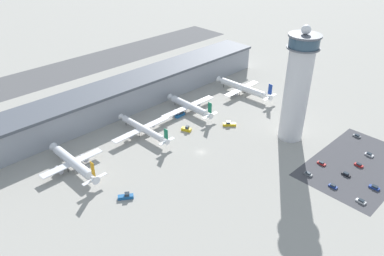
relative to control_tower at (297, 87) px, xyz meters
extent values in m
plane|color=#9E9B93|center=(-47.06, 24.24, -30.84)|extent=(1000.00, 1000.00, 0.00)
cube|color=#9399A3|center=(-47.06, 94.24, -22.54)|extent=(228.54, 22.00, 16.60)
cube|color=#4C515B|center=(-47.06, 94.24, -13.44)|extent=(228.54, 25.00, 1.60)
cube|color=#515154|center=(-47.06, 181.09, -30.84)|extent=(342.82, 44.00, 0.01)
cylinder|color=silver|center=(0.00, 0.00, -5.02)|extent=(13.17, 13.17, 51.65)
cylinder|color=#565B66|center=(0.00, 0.00, 21.21)|extent=(16.53, 16.53, 0.80)
cylinder|color=#334C60|center=(0.00, 0.00, 24.25)|extent=(15.21, 15.21, 5.27)
cylinder|color=#565B66|center=(0.00, 0.00, 27.38)|extent=(16.53, 16.53, 1.00)
sphere|color=white|center=(0.00, 0.00, 30.27)|extent=(4.77, 4.77, 4.77)
cube|color=#424247|center=(1.29, -39.50, -30.84)|extent=(64.00, 40.00, 0.01)
cylinder|color=silver|center=(-103.08, 57.36, -26.38)|extent=(5.09, 31.09, 4.52)
cone|color=silver|center=(-103.41, 74.90, -26.38)|extent=(4.60, 4.15, 4.52)
cone|color=silver|center=(-102.75, 39.15, -26.38)|extent=(4.17, 5.50, 4.07)
cube|color=silver|center=(-103.10, 57.98, -27.18)|extent=(32.53, 5.00, 0.44)
cylinder|color=#A8A8B2|center=(-109.93, 58.86, -28.54)|extent=(2.58, 5.02, 2.49)
cylinder|color=#A8A8B2|center=(-96.30, 59.11, -28.54)|extent=(2.58, 5.02, 2.49)
cube|color=orange|center=(-102.73, 38.06, -20.51)|extent=(0.35, 2.81, 7.23)
cube|color=silver|center=(-102.72, 37.66, -25.93)|extent=(12.69, 2.23, 0.24)
cylinder|color=black|center=(-103.35, 71.67, -29.74)|extent=(0.28, 0.28, 2.20)
cylinder|color=black|center=(-99.92, 57.24, -29.74)|extent=(0.28, 0.28, 2.20)
cylinder|color=black|center=(-106.24, 57.12, -29.74)|extent=(0.28, 0.28, 2.20)
cylinder|color=white|center=(-58.48, 59.55, -26.44)|extent=(4.63, 33.88, 3.63)
cone|color=white|center=(-59.03, 78.07, -26.44)|extent=(3.73, 3.38, 3.63)
cone|color=white|center=(-57.91, 40.49, -26.44)|extent=(3.40, 4.45, 3.27)
cube|color=white|center=(-58.50, 60.23, -27.08)|extent=(39.05, 5.55, 0.44)
cylinder|color=#A8A8B2|center=(-66.70, 60.99, -28.17)|extent=(2.12, 4.05, 2.00)
cylinder|color=#A8A8B2|center=(-50.35, 61.47, -28.17)|extent=(2.12, 4.05, 2.00)
cube|color=#14704C|center=(-57.89, 39.62, -21.72)|extent=(0.38, 2.81, 5.81)
cube|color=white|center=(-57.88, 39.22, -26.08)|extent=(10.23, 2.30, 0.24)
cylinder|color=black|center=(-58.94, 75.24, -29.55)|extent=(0.28, 0.28, 2.59)
cylinder|color=black|center=(-55.93, 59.50, -29.55)|extent=(0.28, 0.28, 2.59)
cylinder|color=black|center=(-61.02, 59.35, -29.55)|extent=(0.28, 0.28, 2.59)
cylinder|color=silver|center=(-20.05, 61.56, -26.54)|extent=(4.37, 29.25, 4.16)
cone|color=silver|center=(-19.94, 78.05, -26.54)|extent=(4.19, 3.77, 4.16)
cone|color=silver|center=(-20.17, 44.46, -26.54)|extent=(3.78, 5.02, 3.75)
cube|color=silver|center=(-20.05, 62.15, -27.26)|extent=(41.67, 4.69, 0.44)
cylinder|color=#A8A8B2|center=(-28.78, 63.21, -28.52)|extent=(2.32, 4.59, 2.29)
cylinder|color=#A8A8B2|center=(-11.29, 63.09, -28.52)|extent=(2.32, 4.59, 2.29)
cube|color=#14704C|center=(-20.18, 43.46, -21.13)|extent=(0.32, 2.80, 6.66)
cube|color=silver|center=(-20.18, 43.06, -26.12)|extent=(11.67, 2.08, 0.24)
cylinder|color=black|center=(-19.96, 74.97, -29.73)|extent=(0.28, 0.28, 2.23)
cylinder|color=black|center=(-17.14, 61.33, -29.73)|extent=(0.28, 0.28, 2.23)
cylinder|color=black|center=(-22.97, 61.37, -29.73)|extent=(0.28, 0.28, 2.23)
cylinder|color=white|center=(24.61, 54.49, -25.97)|extent=(5.55, 36.18, 4.47)
cone|color=white|center=(24.01, 74.53, -25.97)|extent=(4.59, 4.15, 4.47)
cone|color=white|center=(25.23, 33.79, -25.97)|extent=(4.18, 5.48, 4.02)
cube|color=white|center=(24.59, 55.21, -26.76)|extent=(33.08, 5.39, 0.44)
cylinder|color=#A8A8B2|center=(17.64, 56.01, -28.11)|extent=(2.60, 4.98, 2.46)
cylinder|color=#A8A8B2|center=(31.48, 56.42, -28.11)|extent=(2.60, 4.98, 2.46)
cube|color=navy|center=(25.27, 32.72, -20.17)|extent=(0.38, 2.81, 7.15)
cube|color=white|center=(25.28, 32.32, -25.53)|extent=(12.56, 2.38, 0.24)
cylinder|color=black|center=(24.10, 71.32, -29.53)|extent=(0.28, 0.28, 2.64)
cylinder|color=black|center=(27.74, 54.51, -29.53)|extent=(0.28, 0.28, 2.64)
cylinder|color=black|center=(21.49, 54.32, -29.53)|extent=(0.28, 0.28, 2.64)
cube|color=black|center=(-97.29, 21.76, -30.78)|extent=(6.00, 5.08, 0.12)
cube|color=#195699|center=(-97.29, 21.76, -30.06)|extent=(6.96, 5.78, 1.57)
cube|color=#232D38|center=(-96.72, 21.37, -28.64)|extent=(2.83, 2.82, 1.28)
cube|color=black|center=(-37.37, 45.69, -30.78)|extent=(3.95, 5.31, 0.12)
cube|color=gold|center=(-37.37, 45.69, -29.98)|extent=(4.37, 6.19, 1.73)
cube|color=#232D38|center=(-37.16, 45.16, -28.41)|extent=(2.65, 2.38, 1.41)
cube|color=black|center=(-14.96, 31.98, -30.78)|extent=(6.22, 6.06, 0.12)
cube|color=gold|center=(-14.96, 31.98, -30.04)|extent=(7.17, 6.97, 1.60)
cube|color=#232D38|center=(-15.52, 32.51, -28.59)|extent=(3.08, 3.07, 1.31)
cube|color=black|center=(-28.29, 61.10, -30.78)|extent=(6.02, 2.49, 0.12)
cube|color=#195699|center=(-28.29, 61.10, -29.97)|extent=(7.16, 2.64, 1.75)
cube|color=#232D38|center=(-27.59, 61.13, -28.38)|extent=(2.21, 2.13, 1.43)
cube|color=black|center=(-10.93, -38.97, -30.78)|extent=(1.79, 3.64, 0.12)
cube|color=black|center=(-10.93, -38.97, -30.44)|extent=(1.89, 4.32, 0.81)
cube|color=#232D38|center=(-10.93, -38.87, -29.70)|extent=(1.60, 2.40, 0.67)
cube|color=black|center=(-11.01, -52.71, -30.78)|extent=(1.98, 4.06, 0.12)
cube|color=navy|center=(-11.01, -52.71, -30.41)|extent=(2.09, 4.81, 0.87)
cube|color=#232D38|center=(-11.01, -52.83, -29.62)|extent=(1.77, 2.68, 0.71)
cube|color=black|center=(27.24, -26.53, -30.78)|extent=(1.83, 3.55, 0.12)
cube|color=slate|center=(27.24, -26.53, -30.45)|extent=(1.92, 4.23, 0.79)
cube|color=#232D38|center=(27.24, -26.64, -29.73)|extent=(1.66, 2.34, 0.64)
cube|color=black|center=(-24.57, -52.55, -30.78)|extent=(1.74, 3.65, 0.12)
cube|color=silver|center=(-24.57, -52.55, -30.45)|extent=(1.82, 4.34, 0.78)
cube|color=#232D38|center=(-24.57, -52.66, -29.75)|extent=(1.58, 2.40, 0.64)
cube|color=black|center=(0.90, -39.87, -30.78)|extent=(1.84, 3.66, 0.12)
cube|color=red|center=(0.90, -39.87, -30.43)|extent=(1.94, 4.34, 0.82)
cube|color=#232D38|center=(0.91, -39.76, -29.69)|extent=(1.64, 2.41, 0.67)
cube|color=black|center=(-23.97, -26.05, -30.78)|extent=(1.67, 3.40, 0.12)
cube|color=slate|center=(-23.97, -26.05, -30.41)|extent=(1.75, 4.05, 0.86)
cube|color=#232D38|center=(-23.97, -25.95, -29.63)|extent=(1.53, 2.23, 0.71)
cube|color=black|center=(-11.15, -26.04, -30.78)|extent=(1.89, 3.68, 0.12)
cube|color=red|center=(-11.15, -26.04, -30.46)|extent=(1.99, 4.37, 0.77)
cube|color=#232D38|center=(-11.14, -25.94, -29.76)|extent=(1.69, 2.43, 0.63)
cube|color=black|center=(-23.85, -38.98, -30.78)|extent=(1.64, 3.37, 0.12)
cube|color=navy|center=(-23.85, -38.98, -30.44)|extent=(1.71, 4.02, 0.80)
cube|color=#232D38|center=(-23.85, -38.88, -29.72)|extent=(1.50, 2.21, 0.65)
cube|color=black|center=(13.67, -39.54, -30.78)|extent=(1.77, 3.63, 0.12)
cube|color=silver|center=(13.67, -39.54, -30.42)|extent=(1.85, 4.32, 0.85)
cube|color=#232D38|center=(13.67, -39.43, -29.64)|extent=(1.62, 2.38, 0.70)
camera|label=1|loc=(-165.37, -90.65, 80.76)|focal=35.00mm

